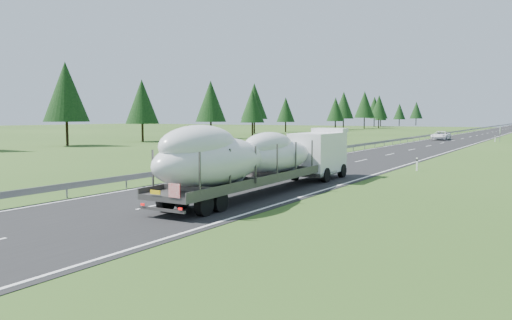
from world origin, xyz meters
The scene contains 6 objects.
road_surface centered at (0.00, 100.00, 0.01)m, with size 10.00×400.00×0.02m, color black.
guardrail centered at (-5.30, 99.94, 0.60)m, with size 0.10×400.00×0.76m.
highway_sign centered at (7.20, 80.00, 1.81)m, with size 0.08×0.90×2.60m.
tree_line_left centered at (-43.56, 98.88, 7.06)m, with size 14.74×257.55×12.50m.
boat_truck centered at (2.24, 14.05, 1.99)m, with size 3.08×17.90×3.72m.
distant_van centered at (-2.28, 82.33, 0.78)m, with size 2.57×5.58×1.55m, color white.
Camera 1 is at (15.74, -8.07, 4.08)m, focal length 35.00 mm.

